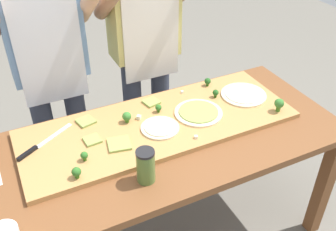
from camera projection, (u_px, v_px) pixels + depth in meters
name	position (u px, v px, depth m)	size (l,w,h in m)	color
prep_table	(161.00, 154.00, 1.94)	(1.84, 0.80, 0.77)	brown
cutting_board	(159.00, 124.00, 1.96)	(1.40, 0.52, 0.03)	#B27F47
chefs_knife	(38.00, 146.00, 1.79)	(0.29, 0.19, 0.02)	#B7BABF
pizza_whole_white_garlic	(244.00, 94.00, 2.16)	(0.25, 0.25, 0.02)	beige
pizza_whole_cheese_artichoke	(160.00, 128.00, 1.91)	(0.19, 0.19, 0.02)	beige
pizza_whole_pesto_green	(198.00, 112.00, 2.01)	(0.25, 0.25, 0.02)	beige
pizza_slice_far_right	(86.00, 121.00, 1.95)	(0.08, 0.08, 0.01)	#899E4C
pizza_slice_near_right	(92.00, 140.00, 1.83)	(0.08, 0.08, 0.01)	#899E4C
pizza_slice_center	(119.00, 144.00, 1.80)	(0.11, 0.11, 0.01)	#899E4C
pizza_slice_near_left	(151.00, 102.00, 2.10)	(0.08, 0.08, 0.01)	#899E4C
broccoli_floret_center_right	(84.00, 156.00, 1.70)	(0.03, 0.03, 0.05)	#366618
broccoli_floret_back_right	(216.00, 93.00, 2.13)	(0.03, 0.03, 0.05)	#2C5915
broccoli_floret_back_mid	(158.00, 108.00, 2.01)	(0.03, 0.03, 0.05)	#366618
broccoli_floret_front_right	(208.00, 81.00, 2.23)	(0.04, 0.04, 0.05)	#2C5915
broccoli_floret_front_mid	(127.00, 117.00, 1.94)	(0.05, 0.05, 0.06)	#3F7220
broccoli_floret_back_left	(76.00, 172.00, 1.61)	(0.04, 0.04, 0.05)	#366618
broccoli_floret_front_left	(279.00, 104.00, 2.01)	(0.05, 0.05, 0.07)	#3F7220
cheese_crumble_a	(196.00, 137.00, 1.84)	(0.01, 0.01, 0.01)	white
cheese_crumble_b	(182.00, 92.00, 2.18)	(0.01, 0.01, 0.01)	white
cheese_crumble_c	(139.00, 117.00, 1.97)	(0.02, 0.02, 0.02)	silver
sauce_jar	(146.00, 166.00, 1.61)	(0.08, 0.08, 0.16)	#517033
cook_left	(49.00, 59.00, 2.09)	(0.54, 0.39, 1.67)	#333847
cook_right	(145.00, 40.00, 2.29)	(0.54, 0.39, 1.67)	#333847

